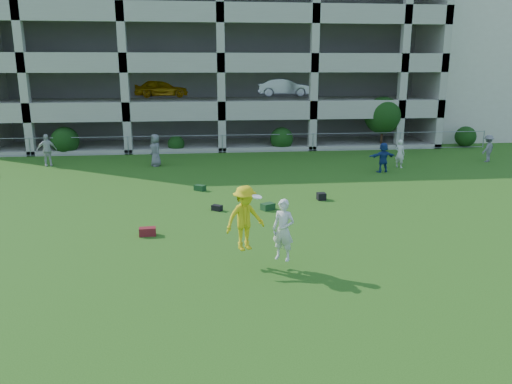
{
  "coord_description": "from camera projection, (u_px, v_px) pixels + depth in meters",
  "views": [
    {
      "loc": [
        -1.44,
        -13.19,
        5.55
      ],
      "look_at": [
        0.39,
        3.0,
        1.4
      ],
      "focal_mm": 35.0,
      "sensor_mm": 36.0,
      "label": 1
    }
  ],
  "objects": [
    {
      "name": "bystander_f",
      "position": [
        488.0,
        148.0,
        29.34
      ],
      "size": [
        1.18,
        1.05,
        1.59
      ],
      "primitive_type": "imported",
      "rotation": [
        0.0,
        0.0,
        3.71
      ],
      "color": "slate",
      "rests_on": "ground"
    },
    {
      "name": "stucco_building",
      "position": [
        486.0,
        72.0,
        42.46
      ],
      "size": [
        16.0,
        14.0,
        10.0
      ],
      "primitive_type": "cube",
      "color": "beige",
      "rests_on": "ground"
    },
    {
      "name": "crate_d",
      "position": [
        321.0,
        196.0,
        21.15
      ],
      "size": [
        0.37,
        0.37,
        0.3
      ],
      "primitive_type": "cube",
      "rotation": [
        0.0,
        0.0,
        0.06
      ],
      "color": "black",
      "rests_on": "ground"
    },
    {
      "name": "parking_garage",
      "position": [
        216.0,
        59.0,
        39.41
      ],
      "size": [
        30.0,
        14.0,
        12.0
      ],
      "color": "#9E998C",
      "rests_on": "ground"
    },
    {
      "name": "shrub_row",
      "position": [
        290.0,
        127.0,
        33.32
      ],
      "size": [
        34.38,
        2.52,
        3.5
      ],
      "color": "#163D11",
      "rests_on": "ground"
    },
    {
      "name": "bag_red_a",
      "position": [
        148.0,
        232.0,
        16.7
      ],
      "size": [
        0.57,
        0.34,
        0.28
      ],
      "primitive_type": "cube",
      "rotation": [
        0.0,
        0.0,
        0.07
      ],
      "color": "#53170E",
      "rests_on": "ground"
    },
    {
      "name": "bystander_b",
      "position": [
        47.0,
        150.0,
        28.12
      ],
      "size": [
        1.14,
        0.78,
        1.8
      ],
      "primitive_type": "imported",
      "rotation": [
        0.0,
        0.0,
        0.35
      ],
      "color": "silver",
      "rests_on": "ground"
    },
    {
      "name": "bag_black_b",
      "position": [
        217.0,
        208.0,
        19.59
      ],
      "size": [
        0.47,
        0.44,
        0.22
      ],
      "primitive_type": "cube",
      "rotation": [
        0.0,
        0.0,
        -0.63
      ],
      "color": "black",
      "rests_on": "ground"
    },
    {
      "name": "bystander_d",
      "position": [
        383.0,
        157.0,
        26.47
      ],
      "size": [
        1.53,
        0.69,
        1.59
      ],
      "primitive_type": "imported",
      "rotation": [
        0.0,
        0.0,
        3.29
      ],
      "color": "navy",
      "rests_on": "ground"
    },
    {
      "name": "bag_green_c",
      "position": [
        268.0,
        207.0,
        19.7
      ],
      "size": [
        0.61,
        0.55,
        0.26
      ],
      "primitive_type": "cube",
      "rotation": [
        0.0,
        0.0,
        0.52
      ],
      "color": "#143720",
      "rests_on": "ground"
    },
    {
      "name": "fence",
      "position": [
        222.0,
        144.0,
        32.37
      ],
      "size": [
        36.06,
        0.06,
        1.2
      ],
      "color": "gray",
      "rests_on": "ground"
    },
    {
      "name": "bystander_e",
      "position": [
        400.0,
        154.0,
        27.67
      ],
      "size": [
        0.65,
        0.68,
        1.57
      ],
      "primitive_type": "imported",
      "rotation": [
        0.0,
        0.0,
        2.23
      ],
      "color": "silver",
      "rests_on": "ground"
    },
    {
      "name": "bag_green_g",
      "position": [
        200.0,
        188.0,
        22.72
      ],
      "size": [
        0.58,
        0.54,
        0.25
      ],
      "primitive_type": "cube",
      "rotation": [
        0.0,
        0.0,
        -0.66
      ],
      "color": "#133519",
      "rests_on": "ground"
    },
    {
      "name": "ground",
      "position": [
        254.0,
        266.0,
        14.22
      ],
      "size": [
        100.0,
        100.0,
        0.0
      ],
      "primitive_type": "plane",
      "color": "#235114",
      "rests_on": "ground"
    },
    {
      "name": "bystander_c",
      "position": [
        156.0,
        150.0,
        28.07
      ],
      "size": [
        0.9,
        1.05,
        1.81
      ],
      "primitive_type": "imported",
      "rotation": [
        0.0,
        0.0,
        -1.12
      ],
      "color": "slate",
      "rests_on": "ground"
    },
    {
      "name": "frisbee_contest",
      "position": [
        254.0,
        221.0,
        13.82
      ],
      "size": [
        2.1,
        1.22,
        2.07
      ],
      "color": "yellow",
      "rests_on": "ground"
    }
  ]
}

